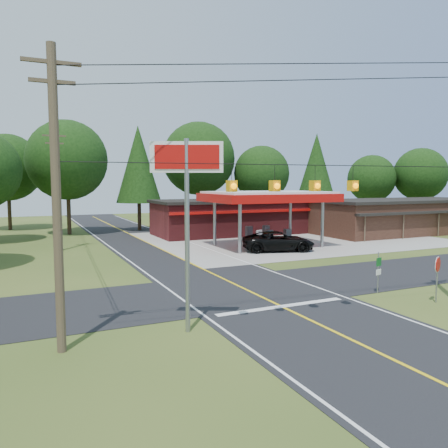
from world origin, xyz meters
name	(u,v)px	position (x,y,z in m)	size (l,w,h in m)	color
ground	(245,289)	(0.00, 0.00, 0.00)	(120.00, 120.00, 0.00)	#364C1A
main_highway	(245,289)	(0.00, 0.00, 0.01)	(8.00, 120.00, 0.02)	black
cross_road	(245,289)	(0.00, 0.00, 0.01)	(70.00, 7.00, 0.02)	black
lane_center_yellow	(245,289)	(0.00, 0.00, 0.03)	(0.15, 110.00, 0.00)	yellow
gas_canopy	(268,198)	(9.00, 13.00, 4.27)	(10.60, 7.40, 4.88)	gray
convenience_store	(229,217)	(10.00, 22.98, 1.92)	(16.40, 7.55, 3.80)	maroon
strip_building	(401,216)	(28.00, 15.98, 1.91)	(20.40, 8.75, 3.80)	#351D15
utility_pole_near_left	(56,196)	(-9.50, -5.00, 5.20)	(1.80, 0.30, 10.00)	#473828
utility_pole_far_left	(56,188)	(-8.00, 18.00, 5.20)	(1.80, 0.30, 10.00)	#473828
utility_pole_north	(60,190)	(-6.50, 35.00, 4.75)	(0.30, 0.30, 9.50)	#473828
overhead_beacons	(295,167)	(-1.00, -6.00, 6.21)	(17.04, 2.04, 1.03)	black
treeline_backdrop	(144,164)	(0.82, 24.01, 7.49)	(70.27, 51.59, 13.30)	#332316
suv_car	(279,241)	(8.50, 10.37, 0.81)	(5.86, 5.86, 1.63)	black
sedan_car	(254,229)	(12.00, 21.00, 0.64)	(3.75, 3.75, 1.28)	white
big_stop_sign	(187,188)	(-5.00, -4.92, 5.41)	(2.47, 1.20, 7.22)	gray
octagonal_stop_sign	(438,268)	(7.00, -6.01, 1.63)	(0.71, 0.37, 2.21)	gray
route_sign_post	(378,269)	(5.80, -3.52, 1.25)	(0.42, 0.15, 2.11)	gray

